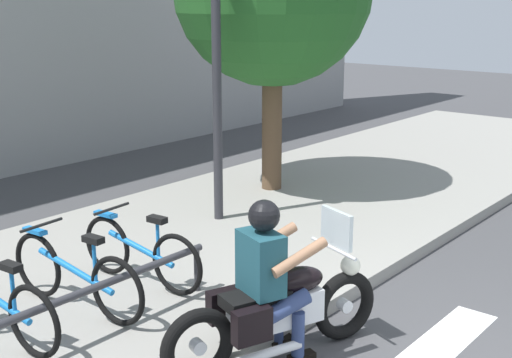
# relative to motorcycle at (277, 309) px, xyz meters

# --- Properties ---
(sidewalk) EXTENTS (24.00, 4.40, 0.15)m
(sidewalk) POSITION_rel_motorcycle_xyz_m (0.67, 2.31, -0.39)
(sidewalk) COLOR gray
(sidewalk) RESTS_ON ground
(motorcycle) EXTENTS (2.03, 0.93, 1.24)m
(motorcycle) POSITION_rel_motorcycle_xyz_m (0.00, 0.00, 0.00)
(motorcycle) COLOR black
(motorcycle) RESTS_ON ground
(rider) EXTENTS (0.74, 0.67, 1.44)m
(rider) POSITION_rel_motorcycle_xyz_m (-0.07, 0.03, 0.37)
(rider) COLOR #1E4C59
(rider) RESTS_ON ground
(bicycle_3) EXTENTS (0.48, 1.74, 0.79)m
(bicycle_3) POSITION_rel_motorcycle_xyz_m (-0.70, 1.84, 0.05)
(bicycle_3) COLOR black
(bicycle_3) RESTS_ON sidewalk
(bicycle_4) EXTENTS (0.48, 1.60, 0.77)m
(bicycle_4) POSITION_rel_motorcycle_xyz_m (0.10, 1.84, 0.04)
(bicycle_4) COLOR black
(bicycle_4) RESTS_ON sidewalk
(bike_rack) EXTENTS (3.78, 0.07, 0.49)m
(bike_rack) POSITION_rel_motorcycle_xyz_m (-1.49, 1.29, 0.10)
(bike_rack) COLOR #333338
(bike_rack) RESTS_ON sidewalk
(street_lamp) EXTENTS (0.28, 0.28, 3.76)m
(street_lamp) POSITION_rel_motorcycle_xyz_m (2.21, 2.71, 1.86)
(street_lamp) COLOR #2D2D33
(street_lamp) RESTS_ON ground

